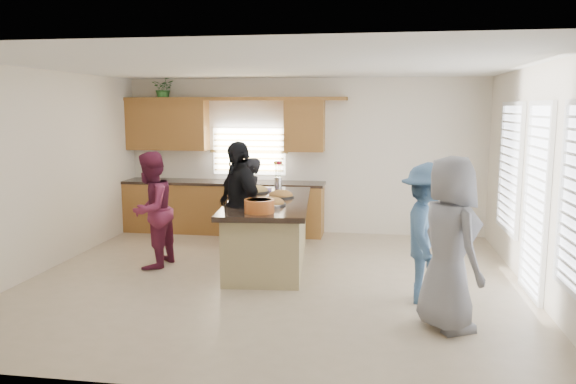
% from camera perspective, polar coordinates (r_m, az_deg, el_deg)
% --- Properties ---
extents(floor, '(6.50, 6.50, 0.00)m').
position_cam_1_polar(floor, '(7.58, -1.48, -8.91)').
color(floor, '#C5B093').
rests_on(floor, ground).
extents(room_shell, '(6.52, 6.02, 2.81)m').
position_cam_1_polar(room_shell, '(7.24, -1.54, 5.59)').
color(room_shell, silver).
rests_on(room_shell, ground).
extents(back_cabinetry, '(4.08, 0.66, 2.46)m').
position_cam_1_polar(back_cabinetry, '(10.32, -6.78, 0.92)').
color(back_cabinetry, olive).
rests_on(back_cabinetry, ground).
extents(right_wall_glazing, '(0.06, 4.00, 2.25)m').
position_cam_1_polar(right_wall_glazing, '(7.29, 24.01, 0.46)').
color(right_wall_glazing, white).
rests_on(right_wall_glazing, ground).
extents(island, '(1.40, 2.79, 0.95)m').
position_cam_1_polar(island, '(8.26, -1.95, -4.19)').
color(island, tan).
rests_on(island, ground).
extents(platter_front, '(0.43, 0.43, 0.18)m').
position_cam_1_polar(platter_front, '(7.71, -1.83, -1.13)').
color(platter_front, black).
rests_on(platter_front, island).
extents(platter_mid, '(0.40, 0.40, 0.16)m').
position_cam_1_polar(platter_mid, '(8.38, -0.74, -0.34)').
color(platter_mid, black).
rests_on(platter_mid, island).
extents(platter_back, '(0.39, 0.39, 0.16)m').
position_cam_1_polar(platter_back, '(8.89, -3.17, 0.15)').
color(platter_back, black).
rests_on(platter_back, island).
extents(salad_bowl, '(0.38, 0.38, 0.17)m').
position_cam_1_polar(salad_bowl, '(7.16, -2.93, -1.36)').
color(salad_bowl, '#C35D23').
rests_on(salad_bowl, island).
extents(clear_cup, '(0.09, 0.09, 0.10)m').
position_cam_1_polar(clear_cup, '(7.12, -1.17, -1.78)').
color(clear_cup, white).
rests_on(clear_cup, island).
extents(plate_stack, '(0.23, 0.23, 0.05)m').
position_cam_1_polar(plate_stack, '(9.04, -2.42, 0.30)').
color(plate_stack, '#A780BB').
rests_on(plate_stack, island).
extents(flower_vase, '(0.14, 0.14, 0.45)m').
position_cam_1_polar(flower_vase, '(9.33, -1.02, 1.84)').
color(flower_vase, silver).
rests_on(flower_vase, island).
extents(potted_plant, '(0.42, 0.37, 0.44)m').
position_cam_1_polar(potted_plant, '(10.66, -12.49, 10.24)').
color(potted_plant, '#2B6829').
rests_on(potted_plant, back_cabinetry).
extents(woman_left_back, '(0.44, 0.59, 1.48)m').
position_cam_1_polar(woman_left_back, '(9.07, -3.84, -1.20)').
color(woman_left_back, black).
rests_on(woman_left_back, ground).
extents(woman_left_mid, '(0.71, 0.87, 1.66)m').
position_cam_1_polar(woman_left_mid, '(8.23, -13.76, -1.79)').
color(woman_left_mid, maroon).
rests_on(woman_left_mid, ground).
extents(woman_left_front, '(1.04, 1.11, 1.83)m').
position_cam_1_polar(woman_left_front, '(7.70, -5.01, -1.65)').
color(woman_left_front, black).
rests_on(woman_left_front, ground).
extents(woman_right_back, '(0.69, 1.11, 1.65)m').
position_cam_1_polar(woman_right_back, '(6.74, 13.93, -4.11)').
color(woman_right_back, '#3B5C82').
rests_on(woman_right_back, ground).
extents(woman_right_front, '(0.89, 1.04, 1.80)m').
position_cam_1_polar(woman_right_front, '(5.98, 16.08, -5.07)').
color(woman_right_front, slate).
rests_on(woman_right_front, ground).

